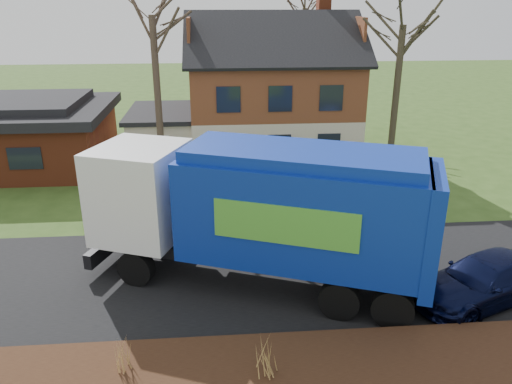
{
  "coord_description": "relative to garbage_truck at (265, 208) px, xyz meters",
  "views": [
    {
      "loc": [
        -1.27,
        -14.6,
        8.69
      ],
      "look_at": [
        0.14,
        2.5,
        2.03
      ],
      "focal_mm": 35.0,
      "sensor_mm": 36.0,
      "label": 1
    }
  ],
  "objects": [
    {
      "name": "ground",
      "position": [
        -0.16,
        0.54,
        -2.68
      ],
      "size": [
        120.0,
        120.0,
        0.0
      ],
      "primitive_type": "plane",
      "color": "#2F4A18",
      "rests_on": "ground"
    },
    {
      "name": "grass_clump_mid",
      "position": [
        -0.44,
        -4.52,
        -1.86
      ],
      "size": [
        0.37,
        0.31,
        1.04
      ],
      "color": "#AA864B",
      "rests_on": "mulch_verge"
    },
    {
      "name": "ranch_house",
      "position": [
        -12.16,
        13.54,
        -0.86
      ],
      "size": [
        9.8,
        8.2,
        3.7
      ],
      "color": "brown",
      "rests_on": "ground"
    },
    {
      "name": "navy_wagon",
      "position": [
        6.61,
        -1.5,
        -1.98
      ],
      "size": [
        5.2,
        3.52,
        1.4
      ],
      "primitive_type": "imported",
      "rotation": [
        0.0,
        0.0,
        -1.21
      ],
      "color": "black",
      "rests_on": "ground"
    },
    {
      "name": "main_house",
      "position": [
        1.33,
        14.45,
        1.35
      ],
      "size": [
        12.95,
        8.95,
        9.26
      ],
      "color": "beige",
      "rests_on": "ground"
    },
    {
      "name": "road",
      "position": [
        -0.16,
        0.54,
        -2.67
      ],
      "size": [
        80.0,
        7.0,
        0.02
      ],
      "primitive_type": "cube",
      "color": "black",
      "rests_on": "ground"
    },
    {
      "name": "mulch_verge",
      "position": [
        -0.16,
        -4.76,
        -2.53
      ],
      "size": [
        80.0,
        3.5,
        0.3
      ],
      "primitive_type": "cube",
      "color": "black",
      "rests_on": "ground"
    },
    {
      "name": "grass_clump_west",
      "position": [
        -3.82,
        -4.1,
        -1.91
      ],
      "size": [
        0.35,
        0.29,
        0.94
      ],
      "color": "#B1864E",
      "rests_on": "mulch_verge"
    },
    {
      "name": "garbage_truck",
      "position": [
        0.0,
        0.0,
        0.0
      ],
      "size": [
        11.14,
        6.59,
        4.64
      ],
      "rotation": [
        0.0,
        0.0,
        -0.37
      ],
      "color": "black",
      "rests_on": "ground"
    },
    {
      "name": "silver_sedan",
      "position": [
        -4.43,
        5.71,
        -1.84
      ],
      "size": [
        5.33,
        3.66,
        1.67
      ],
      "primitive_type": "imported",
      "rotation": [
        0.0,
        0.0,
        1.99
      ],
      "color": "#A9ACB1",
      "rests_on": "ground"
    }
  ]
}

